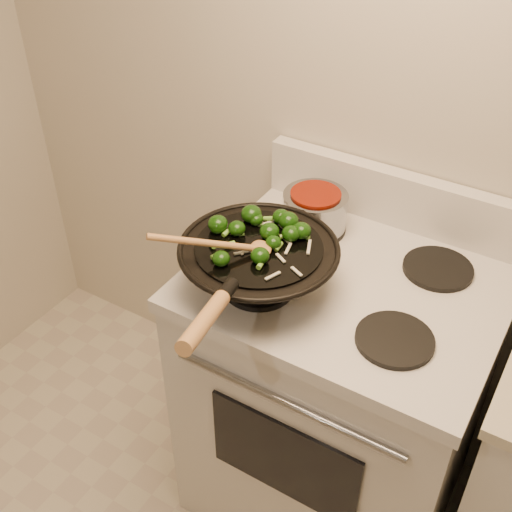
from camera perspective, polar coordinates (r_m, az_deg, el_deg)
The scene contains 5 objects.
stove at distance 1.97m, azimuth 7.17°, elevation -12.12°, with size 0.78×0.67×1.08m.
wok at distance 1.55m, azimuth 0.19°, elevation -0.77°, with size 0.39×0.64×0.23m.
stirfry at distance 1.55m, azimuth 0.42°, elevation 2.35°, with size 0.29×0.26×0.05m.
wooden_spoon at distance 1.47m, azimuth -2.40°, elevation 0.96°, with size 0.23×0.23×0.10m.
saucepan at distance 1.78m, azimuth 5.23°, elevation 4.12°, with size 0.18×0.29×0.11m.
Camera 1 is at (0.16, -0.02, 1.97)m, focal length 45.00 mm.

